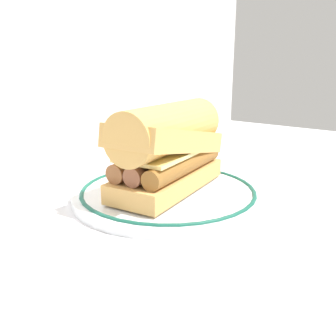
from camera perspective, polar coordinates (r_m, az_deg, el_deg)
The scene contains 4 objects.
ground_plane at distance 0.51m, azimuth 0.10°, elevation -5.50°, with size 1.50×1.50×0.00m, color silver.
plate at distance 0.53m, azimuth 0.00°, elevation -3.88°, with size 0.27×0.27×0.01m.
sausage_sandwich at distance 0.51m, azimuth 0.00°, elevation 3.41°, with size 0.21×0.11×0.12m.
drinking_glass at distance 0.76m, azimuth 3.81°, elevation 4.68°, with size 0.07×0.07×0.09m.
Camera 1 is at (-0.37, -0.30, 0.19)m, focal length 38.76 mm.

